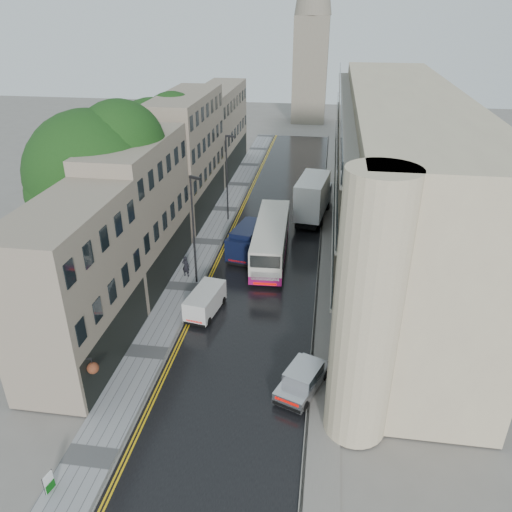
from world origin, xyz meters
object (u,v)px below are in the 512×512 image
(white_van, at_px, (187,310))
(estate_sign, at_px, (49,482))
(cream_bus, at_px, (253,256))
(lamp_post_far, at_px, (227,179))
(pedestrian, at_px, (186,266))
(navy_van, at_px, (229,246))
(silver_hatchback, at_px, (278,389))
(tree_near, at_px, (95,196))
(tree_far, at_px, (155,158))
(lamp_post_near, at_px, (194,232))
(white_lorry, at_px, (298,203))

(white_van, distance_m, estate_sign, 14.45)
(cream_bus, relative_size, lamp_post_far, 1.33)
(pedestrian, bearing_deg, navy_van, -120.97)
(silver_hatchback, height_order, pedestrian, pedestrian)
(tree_near, relative_size, cream_bus, 1.21)
(tree_near, bearing_deg, tree_far, 88.68)
(silver_hatchback, relative_size, lamp_post_near, 0.47)
(cream_bus, height_order, silver_hatchback, cream_bus)
(estate_sign, bearing_deg, tree_near, 119.62)
(white_lorry, bearing_deg, navy_van, -112.08)
(tree_near, bearing_deg, cream_bus, 11.46)
(cream_bus, bearing_deg, silver_hatchback, -78.22)
(tree_far, relative_size, estate_sign, 12.77)
(cream_bus, xyz_separation_m, estate_sign, (-6.06, -21.83, -0.97))
(silver_hatchback, distance_m, pedestrian, 15.68)
(tree_near, xyz_separation_m, lamp_post_far, (7.48, 13.01, -2.52))
(silver_hatchback, relative_size, navy_van, 0.73)
(pedestrian, relative_size, lamp_post_near, 0.20)
(navy_van, distance_m, lamp_post_far, 9.62)
(tree_far, height_order, lamp_post_far, tree_far)
(silver_hatchback, bearing_deg, white_lorry, 112.77)
(silver_hatchback, xyz_separation_m, lamp_post_near, (-7.83, 12.09, 3.71))
(tree_far, xyz_separation_m, silver_hatchback, (15.03, -25.05, -5.44))
(white_lorry, distance_m, silver_hatchback, 25.15)
(cream_bus, height_order, white_van, cream_bus)
(estate_sign, bearing_deg, lamp_post_far, 100.20)
(tree_far, xyz_separation_m, lamp_post_near, (7.20, -12.97, -1.73))
(tree_far, bearing_deg, white_lorry, 0.15)
(white_lorry, distance_m, pedestrian, 14.69)
(tree_far, bearing_deg, silver_hatchback, -59.04)
(silver_hatchback, xyz_separation_m, white_van, (-7.13, 6.81, 0.14))
(lamp_post_far, bearing_deg, white_van, -82.42)
(tree_near, xyz_separation_m, pedestrian, (6.44, 0.86, -5.94))
(tree_near, height_order, tree_far, tree_near)
(pedestrian, bearing_deg, silver_hatchback, 136.48)
(pedestrian, bearing_deg, cream_bus, -152.07)
(cream_bus, distance_m, lamp_post_near, 5.63)
(pedestrian, distance_m, lamp_post_far, 12.66)
(silver_hatchback, bearing_deg, cream_bus, 125.08)
(lamp_post_near, bearing_deg, pedestrian, 166.21)
(silver_hatchback, relative_size, lamp_post_far, 0.48)
(cream_bus, distance_m, silver_hatchback, 14.89)
(tree_near, bearing_deg, estate_sign, -73.80)
(tree_near, relative_size, silver_hatchback, 3.38)
(tree_near, height_order, navy_van, tree_near)
(tree_near, height_order, cream_bus, tree_near)
(navy_van, bearing_deg, lamp_post_near, -103.67)
(cream_bus, relative_size, navy_van, 2.03)
(white_lorry, relative_size, pedestrian, 4.89)
(tree_far, bearing_deg, navy_van, -44.48)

